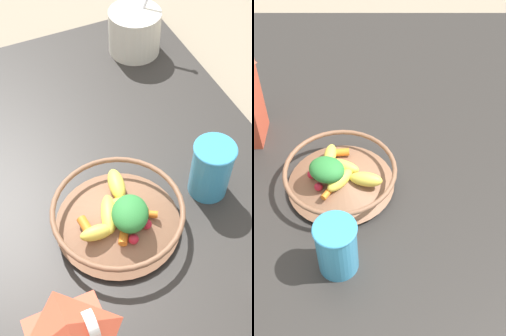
% 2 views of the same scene
% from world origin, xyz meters
% --- Properties ---
extents(ground_plane, '(6.00, 6.00, 0.00)m').
position_xyz_m(ground_plane, '(0.00, 0.00, 0.00)').
color(ground_plane, gray).
extents(countertop, '(1.09, 1.09, 0.04)m').
position_xyz_m(countertop, '(0.00, 0.00, 0.02)').
color(countertop, '#2D2B28').
rests_on(countertop, ground_plane).
extents(fruit_bowl, '(0.24, 0.24, 0.09)m').
position_xyz_m(fruit_bowl, '(-0.06, -0.17, 0.08)').
color(fruit_bowl, brown).
rests_on(fruit_bowl, countertop).
extents(yogurt_tub, '(0.13, 0.16, 0.24)m').
position_xyz_m(yogurt_tub, '(0.40, -0.42, 0.10)').
color(yogurt_tub, silver).
rests_on(yogurt_tub, countertop).
extents(drinking_cup, '(0.08, 0.08, 0.12)m').
position_xyz_m(drinking_cup, '(-0.06, -0.37, 0.11)').
color(drinking_cup, '#3893C6').
rests_on(drinking_cup, countertop).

